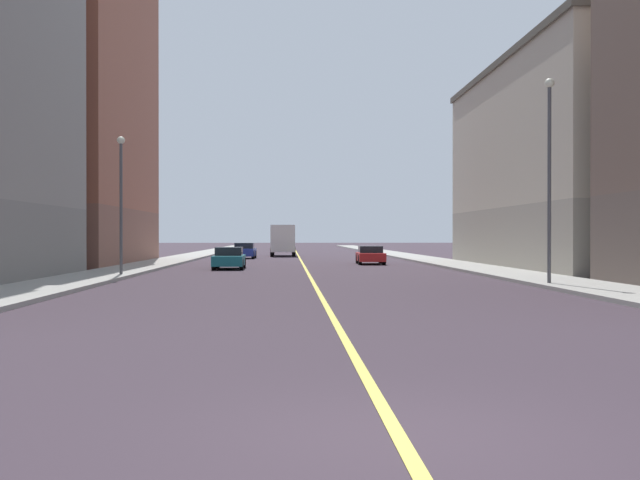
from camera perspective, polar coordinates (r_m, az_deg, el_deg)
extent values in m
plane|color=#372B35|center=(7.31, 6.19, -15.06)|extent=(400.00, 400.00, 0.00)
cube|color=#9E9B93|center=(57.07, 8.55, -1.55)|extent=(3.25, 168.00, 0.15)
cube|color=#9E9B93|center=(56.69, -11.51, -1.57)|extent=(3.25, 168.00, 0.15)
cube|color=#E5D14C|center=(56.01, -1.45, -1.65)|extent=(0.16, 154.00, 0.01)
cube|color=#9D9688|center=(47.59, 20.35, 0.15)|extent=(11.82, 23.71, 3.62)
cube|color=#BCB29E|center=(47.95, 20.37, 7.37)|extent=(11.82, 23.71, 8.44)
cube|color=#545047|center=(48.69, 20.38, 12.54)|extent=(12.12, 24.01, 0.40)
cube|color=brown|center=(53.51, -20.36, 0.23)|extent=(11.82, 19.16, 3.74)
cube|color=#93513D|center=(54.54, -20.38, 11.47)|extent=(11.82, 19.16, 17.53)
cylinder|color=#4C4C51|center=(29.39, 17.31, 4.08)|extent=(0.14, 0.14, 7.44)
sphere|color=#EAEACC|center=(29.89, 17.32, 11.51)|extent=(0.36, 0.36, 0.36)
cylinder|color=#4C4C51|center=(35.88, -15.13, 2.35)|extent=(0.14, 0.14, 6.13)
sphere|color=#EAEACC|center=(36.14, -15.13, 7.45)|extent=(0.36, 0.36, 0.36)
cube|color=red|center=(50.59, 3.92, -1.31)|extent=(1.90, 4.28, 0.56)
cube|color=black|center=(50.56, 3.92, -0.73)|extent=(1.61, 1.97, 0.46)
cylinder|color=black|center=(51.85, 2.91, -1.47)|extent=(0.24, 0.65, 0.64)
cylinder|color=black|center=(51.98, 4.68, -1.46)|extent=(0.24, 0.65, 0.64)
cylinder|color=black|center=(49.23, 3.11, -1.56)|extent=(0.24, 0.65, 0.64)
cylinder|color=black|center=(49.37, 4.97, -1.56)|extent=(0.24, 0.65, 0.64)
cube|color=#196670|center=(43.32, -7.03, -1.57)|extent=(1.76, 4.27, 0.58)
cube|color=black|center=(43.27, -7.04, -0.87)|extent=(1.54, 1.94, 0.48)
cylinder|color=black|center=(44.70, -7.92, -1.76)|extent=(0.23, 0.64, 0.64)
cylinder|color=black|center=(44.60, -5.91, -1.76)|extent=(0.23, 0.64, 0.64)
cylinder|color=black|center=(42.08, -8.22, -1.89)|extent=(0.23, 0.64, 0.64)
cylinder|color=black|center=(41.97, -6.09, -1.89)|extent=(0.23, 0.64, 0.64)
cube|color=#23389E|center=(63.44, -5.86, -0.95)|extent=(1.89, 4.07, 0.63)
cube|color=black|center=(63.38, -5.86, -0.44)|extent=(1.61, 1.75, 0.49)
cylinder|color=black|center=(64.76, -6.48, -1.11)|extent=(0.24, 0.65, 0.64)
cylinder|color=black|center=(64.62, -5.05, -1.12)|extent=(0.24, 0.65, 0.64)
cylinder|color=black|center=(62.27, -6.70, -1.17)|extent=(0.24, 0.65, 0.64)
cylinder|color=black|center=(62.14, -5.21, -1.17)|extent=(0.24, 0.65, 0.64)
cube|color=navy|center=(73.29, -2.87, -0.11)|extent=(2.25, 1.96, 2.07)
cube|color=silver|center=(69.59, -2.88, 0.12)|extent=(2.25, 4.61, 2.50)
cylinder|color=black|center=(72.96, -3.67, -0.85)|extent=(0.30, 0.90, 0.90)
cylinder|color=black|center=(72.95, -2.06, -0.85)|extent=(0.30, 0.90, 0.90)
cylinder|color=black|center=(68.64, -3.74, -0.92)|extent=(0.30, 0.90, 0.90)
cylinder|color=black|center=(68.62, -2.03, -0.92)|extent=(0.30, 0.90, 0.90)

